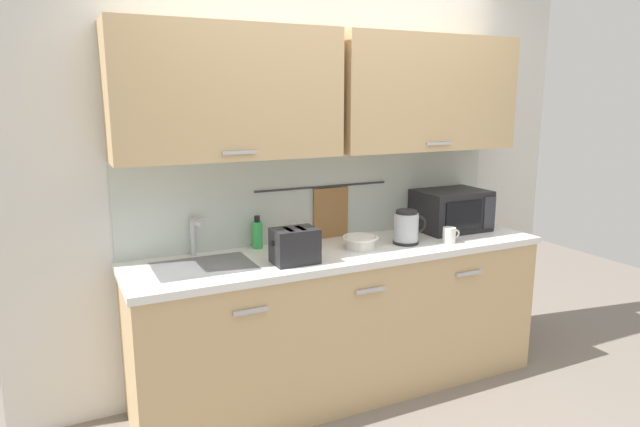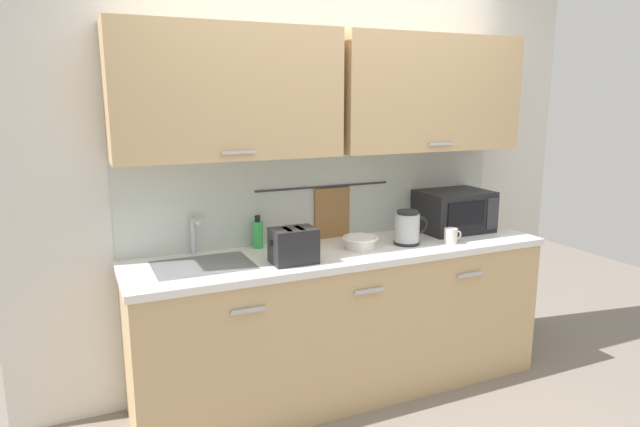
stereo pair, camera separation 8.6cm
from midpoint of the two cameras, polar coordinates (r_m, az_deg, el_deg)
ground at (r=3.42m, az=5.48°, el=-19.59°), size 8.00×8.00×0.00m
counter_unit at (r=3.44m, az=2.94°, el=-10.79°), size 2.53×0.64×0.90m
back_wall_assembly at (r=3.40m, az=1.49°, el=7.50°), size 3.70×0.41×2.50m
sink_faucet at (r=3.20m, az=-12.00°, el=-1.72°), size 0.09×0.17×0.22m
microwave at (r=3.83m, az=14.16°, el=0.26°), size 0.46×0.35×0.27m
electric_kettle at (r=3.43m, az=9.67°, el=-1.46°), size 0.23×0.16×0.21m
dish_soap_bottle at (r=3.32m, az=-5.64°, el=-2.05°), size 0.06×0.06×0.20m
mug_near_sink at (r=3.39m, az=-1.67°, el=-2.36°), size 0.12×0.08×0.09m
mixing_bowl at (r=3.29m, az=4.92°, el=-2.89°), size 0.21×0.21×0.08m
toaster at (r=3.00m, az=-1.91°, el=-3.28°), size 0.26×0.17×0.19m
mug_by_kettle at (r=3.51m, az=13.94°, el=-2.23°), size 0.12×0.08×0.09m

